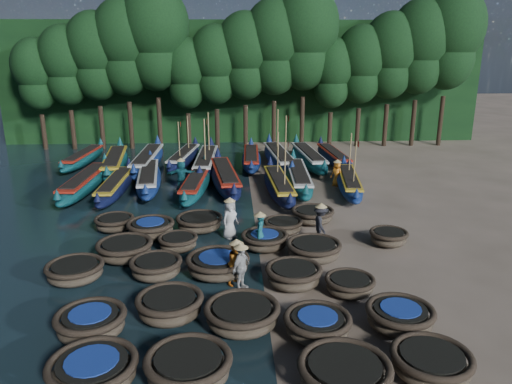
{
  "coord_description": "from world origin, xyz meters",
  "views": [
    {
      "loc": [
        -1.09,
        -20.18,
        8.51
      ],
      "look_at": [
        0.09,
        3.23,
        1.3
      ],
      "focal_mm": 35.0,
      "sensor_mm": 36.0,
      "label": 1
    }
  ],
  "objects_px": {
    "fisherman_2": "(237,261)",
    "coracle_5": "(91,323)",
    "coracle_2": "(188,368)",
    "long_boat_8": "(349,182)",
    "long_boat_13": "(206,162)",
    "coracle_19": "(389,237)",
    "coracle_22": "(199,222)",
    "long_boat_11": "(148,161)",
    "coracle_10": "(75,271)",
    "coracle_23": "(283,226)",
    "long_boat_4": "(196,184)",
    "coracle_21": "(151,228)",
    "fisherman_0": "(230,218)",
    "fisherman_1": "(260,231)",
    "long_boat_15": "(279,158)",
    "fisherman_4": "(241,266)",
    "long_boat_10": "(115,163)",
    "long_boat_5": "(225,177)",
    "long_boat_9": "(83,158)",
    "coracle_11": "(156,267)",
    "long_boat_16": "(309,158)",
    "coracle_3": "(344,374)",
    "long_boat_14": "(251,159)",
    "coracle_20": "(115,223)",
    "long_boat_12": "(184,158)",
    "fisherman_3": "(321,223)",
    "long_boat_3": "(149,178)",
    "long_boat_17": "(333,157)",
    "coracle_14": "(350,285)",
    "fisherman_6": "(337,172)",
    "coracle_9": "(400,317)",
    "coracle_13": "(294,275)",
    "coracle_15": "(125,249)",
    "coracle_4": "(431,363)",
    "long_boat_7": "(299,178)",
    "long_boat_2": "(116,186)",
    "long_boat_1": "(85,183)",
    "coracle_17": "(265,240)",
    "coracle_12": "(218,264)"
  },
  "relations": [
    {
      "from": "fisherman_2",
      "to": "coracle_5",
      "type": "bearing_deg",
      "value": 161.72
    },
    {
      "from": "coracle_2",
      "to": "long_boat_8",
      "type": "xyz_separation_m",
      "value": [
        8.0,
        16.66,
        0.03
      ]
    },
    {
      "from": "long_boat_13",
      "to": "coracle_19",
      "type": "bearing_deg",
      "value": -54.92
    },
    {
      "from": "coracle_22",
      "to": "long_boat_8",
      "type": "xyz_separation_m",
      "value": [
        8.35,
        5.91,
        0.1
      ]
    },
    {
      "from": "coracle_19",
      "to": "long_boat_11",
      "type": "distance_m",
      "value": 18.49
    },
    {
      "from": "coracle_10",
      "to": "coracle_23",
      "type": "relative_size",
      "value": 1.39
    },
    {
      "from": "long_boat_4",
      "to": "long_boat_11",
      "type": "height_order",
      "value": "long_boat_11"
    },
    {
      "from": "coracle_21",
      "to": "long_boat_4",
      "type": "height_order",
      "value": "long_boat_4"
    },
    {
      "from": "fisherman_0",
      "to": "fisherman_1",
      "type": "height_order",
      "value": "fisherman_0"
    },
    {
      "from": "long_boat_15",
      "to": "fisherman_4",
      "type": "relative_size",
      "value": 4.78
    },
    {
      "from": "long_boat_10",
      "to": "fisherman_1",
      "type": "height_order",
      "value": "fisherman_1"
    },
    {
      "from": "long_boat_5",
      "to": "long_boat_9",
      "type": "bearing_deg",
      "value": 142.2
    },
    {
      "from": "coracle_11",
      "to": "long_boat_16",
      "type": "xyz_separation_m",
      "value": [
        8.22,
        16.73,
        0.14
      ]
    },
    {
      "from": "coracle_5",
      "to": "coracle_3",
      "type": "bearing_deg",
      "value": -21.07
    },
    {
      "from": "coracle_2",
      "to": "long_boat_14",
      "type": "relative_size",
      "value": 0.34
    },
    {
      "from": "coracle_10",
      "to": "long_boat_4",
      "type": "height_order",
      "value": "long_boat_4"
    },
    {
      "from": "coracle_20",
      "to": "long_boat_4",
      "type": "distance_m",
      "value": 6.72
    },
    {
      "from": "coracle_10",
      "to": "long_boat_12",
      "type": "relative_size",
      "value": 0.33
    },
    {
      "from": "long_boat_5",
      "to": "fisherman_3",
      "type": "height_order",
      "value": "fisherman_3"
    },
    {
      "from": "long_boat_3",
      "to": "long_boat_17",
      "type": "relative_size",
      "value": 1.09
    },
    {
      "from": "coracle_14",
      "to": "long_boat_9",
      "type": "distance_m",
      "value": 24.14
    },
    {
      "from": "fisherman_6",
      "to": "fisherman_4",
      "type": "bearing_deg",
      "value": -64.64
    },
    {
      "from": "long_boat_16",
      "to": "long_boat_15",
      "type": "bearing_deg",
      "value": 177.92
    },
    {
      "from": "coracle_9",
      "to": "coracle_13",
      "type": "height_order",
      "value": "coracle_13"
    },
    {
      "from": "coracle_15",
      "to": "long_boat_10",
      "type": "xyz_separation_m",
      "value": [
        -3.46,
        14.16,
        0.15
      ]
    },
    {
      "from": "long_boat_4",
      "to": "fisherman_1",
      "type": "height_order",
      "value": "fisherman_1"
    },
    {
      "from": "coracle_4",
      "to": "long_boat_8",
      "type": "xyz_separation_m",
      "value": [
        1.7,
        16.73,
        0.08
      ]
    },
    {
      "from": "long_boat_13",
      "to": "coracle_22",
      "type": "bearing_deg",
      "value": -86.53
    },
    {
      "from": "coracle_11",
      "to": "fisherman_2",
      "type": "relative_size",
      "value": 1.28
    },
    {
      "from": "coracle_9",
      "to": "long_boat_12",
      "type": "distance_m",
      "value": 22.89
    },
    {
      "from": "coracle_3",
      "to": "long_boat_8",
      "type": "xyz_separation_m",
      "value": [
        4.07,
        17.09,
        0.05
      ]
    },
    {
      "from": "coracle_5",
      "to": "fisherman_1",
      "type": "xyz_separation_m",
      "value": [
        5.35,
        5.89,
        0.48
      ]
    },
    {
      "from": "coracle_9",
      "to": "long_boat_11",
      "type": "height_order",
      "value": "long_boat_11"
    },
    {
      "from": "long_boat_12",
      "to": "coracle_20",
      "type": "bearing_deg",
      "value": -90.46
    },
    {
      "from": "fisherman_0",
      "to": "fisherman_6",
      "type": "distance_m",
      "value": 10.22
    },
    {
      "from": "coracle_19",
      "to": "long_boat_7",
      "type": "xyz_separation_m",
      "value": [
        -2.7,
        8.95,
        0.18
      ]
    },
    {
      "from": "coracle_2",
      "to": "long_boat_2",
      "type": "relative_size",
      "value": 0.34
    },
    {
      "from": "fisherman_2",
      "to": "long_boat_15",
      "type": "bearing_deg",
      "value": 25.05
    },
    {
      "from": "long_boat_15",
      "to": "fisherman_1",
      "type": "xyz_separation_m",
      "value": [
        -2.18,
        -14.51,
        0.35
      ]
    },
    {
      "from": "long_boat_1",
      "to": "long_boat_11",
      "type": "height_order",
      "value": "long_boat_11"
    },
    {
      "from": "coracle_19",
      "to": "fisherman_6",
      "type": "relative_size",
      "value": 0.95
    },
    {
      "from": "fisherman_4",
      "to": "long_boat_4",
      "type": "bearing_deg",
      "value": 45.26
    },
    {
      "from": "long_boat_14",
      "to": "long_boat_9",
      "type": "bearing_deg",
      "value": 178.35
    },
    {
      "from": "coracle_17",
      "to": "long_boat_17",
      "type": "relative_size",
      "value": 0.3
    },
    {
      "from": "long_boat_12",
      "to": "fisherman_1",
      "type": "distance_m",
      "value": 15.95
    },
    {
      "from": "coracle_11",
      "to": "coracle_15",
      "type": "distance_m",
      "value": 2.23
    },
    {
      "from": "coracle_12",
      "to": "coracle_9",
      "type": "bearing_deg",
      "value": -35.43
    },
    {
      "from": "coracle_5",
      "to": "long_boat_1",
      "type": "distance_m",
      "value": 15.52
    },
    {
      "from": "fisherman_0",
      "to": "coracle_15",
      "type": "bearing_deg",
      "value": 157.9
    },
    {
      "from": "coracle_14",
      "to": "fisherman_6",
      "type": "xyz_separation_m",
      "value": [
        2.29,
        13.3,
        0.47
      ]
    }
  ]
}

